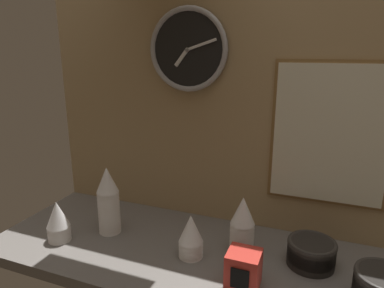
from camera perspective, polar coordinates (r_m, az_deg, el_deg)
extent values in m
cube|color=slate|center=(1.23, 4.00, -18.69)|extent=(1.60, 0.56, 0.04)
cube|color=tan|center=(1.28, 8.08, 8.86)|extent=(1.60, 0.03, 1.05)
cone|color=white|center=(1.18, -0.20, -16.20)|extent=(0.08, 0.08, 0.10)
cone|color=white|center=(1.18, -0.20, -15.64)|extent=(0.08, 0.08, 0.10)
cone|color=white|center=(1.17, -0.20, -15.08)|extent=(0.08, 0.08, 0.10)
cone|color=white|center=(1.16, -0.20, -14.50)|extent=(0.08, 0.08, 0.10)
cone|color=white|center=(1.16, -0.20, -13.93)|extent=(0.08, 0.08, 0.10)
cone|color=white|center=(1.36, -13.57, -12.21)|extent=(0.08, 0.08, 0.10)
cone|color=white|center=(1.35, -13.60, -11.70)|extent=(0.08, 0.08, 0.10)
cone|color=white|center=(1.35, -13.64, -11.19)|extent=(0.08, 0.08, 0.10)
cone|color=white|center=(1.34, -13.68, -10.68)|extent=(0.08, 0.08, 0.10)
cone|color=white|center=(1.33, -13.72, -10.16)|extent=(0.08, 0.08, 0.10)
cone|color=white|center=(1.33, -13.75, -9.63)|extent=(0.08, 0.08, 0.10)
cone|color=white|center=(1.32, -13.79, -9.10)|extent=(0.08, 0.08, 0.10)
cone|color=white|center=(1.32, -13.83, -8.57)|extent=(0.08, 0.08, 0.10)
cone|color=white|center=(1.31, -13.87, -8.03)|extent=(0.08, 0.08, 0.10)
cone|color=white|center=(1.31, -13.90, -7.49)|extent=(0.08, 0.08, 0.10)
cone|color=white|center=(1.30, -13.94, -6.94)|extent=(0.08, 0.08, 0.10)
cone|color=white|center=(1.30, -13.98, -6.39)|extent=(0.08, 0.08, 0.10)
cone|color=white|center=(1.29, -14.02, -5.83)|extent=(0.08, 0.08, 0.10)
cone|color=white|center=(1.21, 8.28, -15.51)|extent=(0.08, 0.08, 0.10)
cone|color=white|center=(1.21, 8.30, -14.96)|extent=(0.08, 0.08, 0.10)
cone|color=white|center=(1.20, 8.33, -14.41)|extent=(0.08, 0.08, 0.10)
cone|color=white|center=(1.19, 8.36, -13.84)|extent=(0.08, 0.08, 0.10)
cone|color=white|center=(1.19, 8.38, -13.28)|extent=(0.08, 0.08, 0.10)
cone|color=white|center=(1.18, 8.41, -12.70)|extent=(0.08, 0.08, 0.10)
cone|color=white|center=(1.17, 8.43, -12.12)|extent=(0.08, 0.08, 0.10)
cone|color=white|center=(1.17, 8.46, -11.53)|extent=(0.08, 0.08, 0.10)
cone|color=white|center=(1.16, 8.49, -10.94)|extent=(0.08, 0.08, 0.10)
cone|color=white|center=(1.36, -21.32, -12.88)|extent=(0.08, 0.08, 0.10)
cone|color=white|center=(1.35, -21.38, -12.38)|extent=(0.08, 0.08, 0.10)
cone|color=white|center=(1.35, -21.43, -11.87)|extent=(0.08, 0.08, 0.10)
cone|color=white|center=(1.34, -21.49, -11.35)|extent=(0.08, 0.08, 0.10)
cone|color=white|center=(1.33, -21.55, -10.84)|extent=(0.08, 0.08, 0.10)
cylinder|color=black|center=(1.22, 19.15, -17.61)|extent=(0.15, 0.15, 0.04)
cylinder|color=black|center=(1.21, 19.24, -16.80)|extent=(0.15, 0.15, 0.04)
cylinder|color=black|center=(1.20, 19.33, -15.98)|extent=(0.15, 0.15, 0.04)
torus|color=#302D2A|center=(1.19, 19.39, -15.37)|extent=(0.15, 0.15, 0.02)
cylinder|color=black|center=(1.11, 29.28, -20.10)|extent=(0.15, 0.15, 0.04)
cylinder|color=black|center=(1.31, -0.59, 15.45)|extent=(0.30, 0.02, 0.30)
torus|color=#B2B2B7|center=(1.30, -0.73, 15.45)|extent=(0.31, 0.02, 0.31)
cube|color=white|center=(1.30, -1.78, 14.16)|extent=(0.06, 0.01, 0.07)
cube|color=white|center=(1.28, 1.58, 16.25)|extent=(0.11, 0.01, 0.04)
cylinder|color=white|center=(1.30, -0.82, 15.45)|extent=(0.01, 0.01, 0.01)
cube|color=olive|center=(1.25, 21.99, 1.42)|extent=(0.39, 0.01, 0.50)
cube|color=#EFEACC|center=(1.25, 21.99, 1.37)|extent=(0.37, 0.01, 0.47)
cube|color=red|center=(1.06, 8.58, -19.94)|extent=(0.09, 0.09, 0.11)
cube|color=black|center=(1.03, 7.94, -21.40)|extent=(0.05, 0.00, 0.06)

